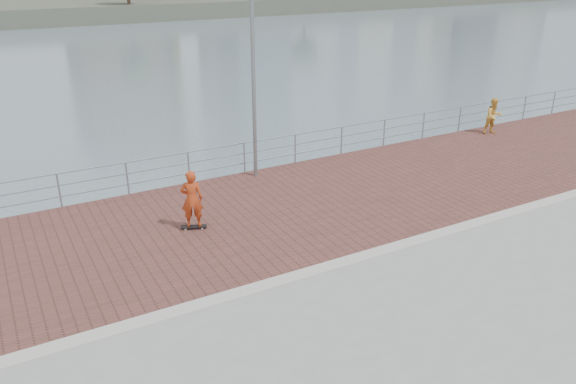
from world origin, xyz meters
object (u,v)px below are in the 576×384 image
bystander (494,116)px  skateboarder (192,199)px  guardrail (217,159)px  street_lamp (259,37)px

bystander → skateboarder: bearing=-154.3°
guardrail → street_lamp: size_ratio=5.82×
guardrail → street_lamp: (1.21, -0.99, 4.08)m
street_lamp → skateboarder: street_lamp is taller
street_lamp → bystander: 11.80m
street_lamp → skateboarder: (-3.34, -2.39, -3.84)m
guardrail → skateboarder: bearing=-122.2°
street_lamp → skateboarder: bearing=-144.4°
guardrail → street_lamp: bearing=-39.2°
guardrail → bystander: bearing=-4.2°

